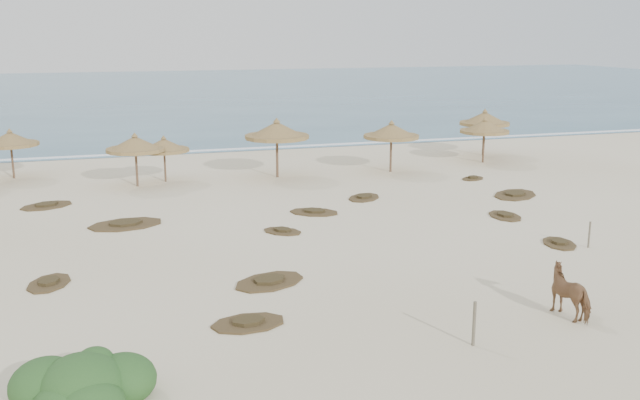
{
  "coord_description": "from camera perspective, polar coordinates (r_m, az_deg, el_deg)",
  "views": [
    {
      "loc": [
        -7.25,
        -20.78,
        7.72
      ],
      "look_at": [
        0.57,
        5.0,
        1.31
      ],
      "focal_mm": 40.0,
      "sensor_mm": 36.0,
      "label": 1
    }
  ],
  "objects": [
    {
      "name": "scrub_7",
      "position": [
        33.77,
        3.54,
        0.22
      ],
      "size": [
        2.35,
        2.38,
        0.16
      ],
      "rotation": [
        0.0,
        0.0,
        0.81
      ],
      "color": "#4C3A21",
      "rests_on": "ground"
    },
    {
      "name": "scrub_1",
      "position": [
        30.12,
        -15.28,
        -1.86
      ],
      "size": [
        3.36,
        2.52,
        0.16
      ],
      "rotation": [
        0.0,
        0.0,
        0.19
      ],
      "color": "#4C3A21",
      "rests_on": "ground"
    },
    {
      "name": "fence_post_far",
      "position": [
        27.79,
        20.74,
        -2.6
      ],
      "size": [
        0.09,
        0.09,
        0.98
      ],
      "primitive_type": "cylinder",
      "rotation": [
        0.0,
        0.0,
        0.24
      ],
      "color": "#6A624F",
      "rests_on": "ground"
    },
    {
      "name": "fence_post_near",
      "position": [
        18.49,
        12.22,
        -9.65
      ],
      "size": [
        0.11,
        0.11,
        1.17
      ],
      "primitive_type": "cylinder",
      "rotation": [
        0.0,
        0.0,
        0.22
      ],
      "color": "#6A624F",
      "rests_on": "ground"
    },
    {
      "name": "scrub_12",
      "position": [
        27.93,
        18.6,
        -3.28
      ],
      "size": [
        1.62,
        2.03,
        0.16
      ],
      "rotation": [
        0.0,
        0.0,
        1.27
      ],
      "color": "#4C3A21",
      "rests_on": "ground"
    },
    {
      "name": "scrub_6",
      "position": [
        34.44,
        -21.04,
        -0.4
      ],
      "size": [
        2.79,
        2.43,
        0.16
      ],
      "rotation": [
        0.0,
        0.0,
        0.47
      ],
      "color": "#4C3A21",
      "rests_on": "ground"
    },
    {
      "name": "scrub_5",
      "position": [
        35.55,
        15.33,
        0.43
      ],
      "size": [
        3.32,
        3.17,
        0.16
      ],
      "rotation": [
        0.0,
        0.0,
        0.67
      ],
      "color": "#4C3A21",
      "rests_on": "ground"
    },
    {
      "name": "palapa_1",
      "position": [
        41.4,
        -23.54,
        4.45
      ],
      "size": [
        3.66,
        3.66,
        2.7
      ],
      "rotation": [
        0.0,
        0.0,
        0.33
      ],
      "color": "brown",
      "rests_on": "ground"
    },
    {
      "name": "scrub_9",
      "position": [
        22.61,
        -4.08,
        -6.49
      ],
      "size": [
        2.88,
        2.45,
        0.16
      ],
      "rotation": [
        0.0,
        0.0,
        0.43
      ],
      "color": "#4C3A21",
      "rests_on": "ground"
    },
    {
      "name": "palapa_4",
      "position": [
        38.28,
        -3.48,
        5.52
      ],
      "size": [
        3.76,
        3.76,
        3.23
      ],
      "rotation": [
        0.0,
        0.0,
        -0.1
      ],
      "color": "brown",
      "rests_on": "ground"
    },
    {
      "name": "foam_line",
      "position": [
        47.97,
        -7.99,
        3.99
      ],
      "size": [
        70.0,
        0.6,
        0.01
      ],
      "primitive_type": "cube",
      "color": "white",
      "rests_on": "ground"
    },
    {
      "name": "scrub_2",
      "position": [
        28.1,
        -3.03,
        -2.48
      ],
      "size": [
        1.89,
        1.89,
        0.16
      ],
      "rotation": [
        0.0,
        0.0,
        2.35
      ],
      "color": "#4C3A21",
      "rests_on": "ground"
    },
    {
      "name": "palapa_5",
      "position": [
        39.96,
        5.73,
        5.46
      ],
      "size": [
        4.12,
        4.12,
        2.92
      ],
      "rotation": [
        0.0,
        0.0,
        0.42
      ],
      "color": "brown",
      "rests_on": "ground"
    },
    {
      "name": "bush",
      "position": [
        16.19,
        -18.41,
        -14.06
      ],
      "size": [
        3.04,
        2.68,
        1.36
      ],
      "rotation": [
        0.0,
        0.0,
        -0.3
      ],
      "color": "#305825",
      "rests_on": "ground"
    },
    {
      "name": "scrub_0",
      "position": [
        23.97,
        -20.86,
        -6.2
      ],
      "size": [
        1.73,
        2.15,
        0.16
      ],
      "rotation": [
        0.0,
        0.0,
        1.26
      ],
      "color": "#4C3A21",
      "rests_on": "ground"
    },
    {
      "name": "palapa_2",
      "position": [
        37.15,
        -14.57,
        4.31
      ],
      "size": [
        3.15,
        3.15,
        2.76
      ],
      "rotation": [
        0.0,
        0.0,
        -0.07
      ],
      "color": "brown",
      "rests_on": "ground"
    },
    {
      "name": "scrub_10",
      "position": [
        38.96,
        12.13,
        1.72
      ],
      "size": [
        1.72,
        1.5,
        0.16
      ],
      "rotation": [
        0.0,
        0.0,
        0.48
      ],
      "color": "#4C3A21",
      "rests_on": "ground"
    },
    {
      "name": "palapa_7",
      "position": [
        46.42,
        13.04,
        6.32
      ],
      "size": [
        3.37,
        3.37,
        2.96
      ],
      "rotation": [
        0.0,
        0.0,
        -0.07
      ],
      "color": "brown",
      "rests_on": "ground"
    },
    {
      "name": "palapa_6",
      "position": [
        43.77,
        13.04,
        5.7
      ],
      "size": [
        3.83,
        3.83,
        2.75
      ],
      "rotation": [
        0.0,
        0.0,
        0.39
      ],
      "color": "brown",
      "rests_on": "ground"
    },
    {
      "name": "scrub_3",
      "position": [
        31.01,
        -0.48,
        -0.95
      ],
      "size": [
        2.59,
        2.33,
        0.16
      ],
      "rotation": [
        0.0,
        0.0,
        2.6
      ],
      "color": "#4C3A21",
      "rests_on": "ground"
    },
    {
      "name": "horse",
      "position": [
        21.01,
        19.51,
        -6.97
      ],
      "size": [
        1.05,
        1.75,
        1.38
      ],
      "primitive_type": "imported",
      "rotation": [
        0.0,
        0.0,
        3.34
      ],
      "color": "brown",
      "rests_on": "ground"
    },
    {
      "name": "palapa_3",
      "position": [
        38.04,
        -12.38,
        4.26
      ],
      "size": [
        2.65,
        2.65,
        2.45
      ],
      "rotation": [
        0.0,
        0.0,
        -0.01
      ],
      "color": "brown",
      "rests_on": "ground"
    },
    {
      "name": "ocean",
      "position": [
        96.37,
        -12.65,
        8.46
      ],
      "size": [
        200.0,
        100.0,
        0.01
      ],
      "primitive_type": "cube",
      "color": "#255570",
      "rests_on": "ground"
    },
    {
      "name": "scrub_4",
      "position": [
        31.38,
        14.58,
        -1.21
      ],
      "size": [
        1.45,
        2.04,
        0.16
      ],
      "rotation": [
        0.0,
        0.0,
        1.46
      ],
      "color": "#4C3A21",
      "rests_on": "ground"
    },
    {
      "name": "scrub_11",
      "position": [
        19.6,
        -5.77,
        -9.73
      ],
      "size": [
        2.16,
        1.5,
        0.16
      ],
      "rotation": [
        0.0,
        0.0,
        0.08
      ],
      "color": "#4C3A21",
      "rests_on": "ground"
    },
    {
      "name": "ground",
      "position": [
        23.33,
        2.23,
        -5.97
      ],
      "size": [
        160.0,
        160.0,
        0.0
      ],
      "primitive_type": "plane",
      "color": "beige",
      "rests_on": "ground"
    }
  ]
}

